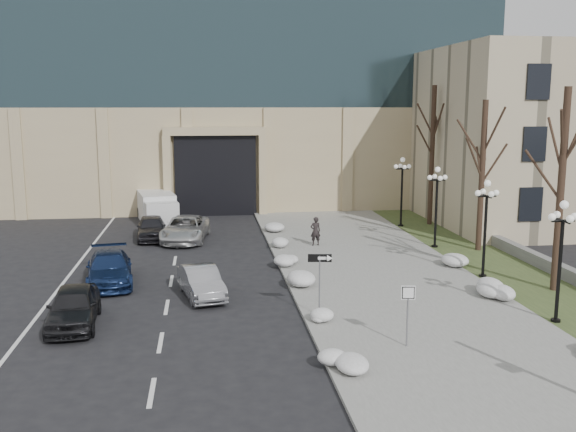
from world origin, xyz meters
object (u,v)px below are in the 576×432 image
object	(u,v)px
car_d	(185,229)
box_truck	(157,208)
car_b	(201,282)
one_way_sign	(324,266)
car_e	(152,228)
lamppost_a	(561,245)
car_a	(73,307)
car_c	(109,268)
pedestrian	(315,231)
lamppost_c	(437,196)
keep_sign	(408,303)
lamppost_b	(486,216)
lamppost_d	(402,183)

from	to	relation	value
car_d	box_truck	bearing A→B (deg)	114.95
car_b	box_truck	distance (m)	18.98
box_truck	one_way_sign	bearing A→B (deg)	-81.73
car_d	car_e	bearing A→B (deg)	168.08
box_truck	one_way_sign	xyz separation A→B (m)	(7.88, -22.21, 1.13)
lamppost_a	car_a	bearing A→B (deg)	173.05
box_truck	car_c	bearing A→B (deg)	-105.14
pedestrian	lamppost_a	xyz separation A→B (m)	(6.79, -14.26, 2.11)
box_truck	one_way_sign	world-z (taller)	one_way_sign
car_a	car_c	size ratio (longest dim) A/B	0.88
car_c	one_way_sign	xyz separation A→B (m)	(8.97, -6.17, 1.40)
box_truck	lamppost_c	xyz separation A→B (m)	(16.53, -11.01, 2.08)
car_c	keep_sign	xyz separation A→B (m)	(11.19, -9.71, 0.93)
car_c	box_truck	xyz separation A→B (m)	(1.08, 16.04, 0.27)
car_d	pedestrian	distance (m)	8.08
car_c	pedestrian	distance (m)	12.52
box_truck	one_way_sign	distance (m)	23.60
lamppost_b	lamppost_d	size ratio (longest dim) A/B	1.00
car_a	lamppost_c	distance (m)	21.23
car_a	lamppost_d	distance (m)	25.17
car_a	car_e	size ratio (longest dim) A/B	1.02
pedestrian	lamppost_d	bearing A→B (deg)	-149.42
pedestrian	lamppost_c	distance (m)	7.22
car_c	keep_sign	world-z (taller)	keep_sign
car_e	keep_sign	distance (m)	21.98
car_b	keep_sign	world-z (taller)	keep_sign
box_truck	lamppost_c	size ratio (longest dim) A/B	1.42
one_way_sign	lamppost_c	bearing A→B (deg)	60.50
car_b	box_truck	world-z (taller)	box_truck
car_c	lamppost_a	bearing A→B (deg)	-32.07
car_d	lamppost_a	world-z (taller)	lamppost_a
car_e	keep_sign	size ratio (longest dim) A/B	1.92
car_d	pedestrian	world-z (taller)	pedestrian
lamppost_a	lamppost_c	distance (m)	13.00
car_d	lamppost_a	xyz separation A→B (m)	(14.36, -17.07, 2.32)
car_a	car_e	bearing A→B (deg)	80.04
car_a	car_c	bearing A→B (deg)	81.09
one_way_sign	lamppost_a	size ratio (longest dim) A/B	0.54
car_b	car_c	distance (m)	5.01
car_a	lamppost_b	bearing A→B (deg)	9.56
lamppost_d	lamppost_a	bearing A→B (deg)	-90.00
keep_sign	one_way_sign	bearing A→B (deg)	130.28
car_b	box_truck	xyz separation A→B (m)	(-3.16, 18.71, 0.33)
car_d	pedestrian	size ratio (longest dim) A/B	3.20
car_a	lamppost_c	bearing A→B (deg)	27.00
keep_sign	lamppost_b	bearing A→B (deg)	60.20
car_c	box_truck	size ratio (longest dim) A/B	0.74
car_c	one_way_sign	distance (m)	10.98
one_way_sign	car_c	bearing A→B (deg)	153.63
pedestrian	lamppost_c	xyz separation A→B (m)	(6.79, -1.26, 2.11)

